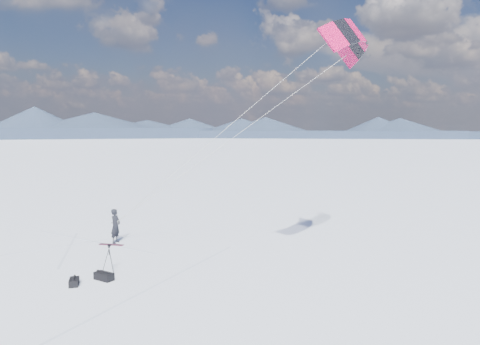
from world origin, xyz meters
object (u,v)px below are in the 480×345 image
Objects in this scene: snowboard at (111,245)px; tripod at (109,255)px; gear_bag_b at (74,282)px; gear_bag_a at (104,276)px; snowkiter at (116,243)px.

tripod is (3.84, -3.35, 0.80)m from snowboard.
gear_bag_b is (0.16, -1.98, -0.67)m from tripod.
tripod reaches higher than gear_bag_a.
snowkiter is 1.39× the size of snowboard.
tripod is (4.01, -3.82, 0.81)m from snowkiter.
gear_bag_b is (4.00, -5.33, 0.13)m from snowboard.
tripod reaches higher than snowkiter.
gear_bag_a is 1.23m from gear_bag_b.
snowboard is 1.75× the size of gear_bag_b.
tripod reaches higher than snowboard.
snowkiter is 7.14m from gear_bag_b.
snowkiter reaches higher than gear_bag_b.
snowboard is 6.66m from gear_bag_b.
tripod is 2.10m from gear_bag_b.
snowkiter is at bearing 133.42° from gear_bag_a.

